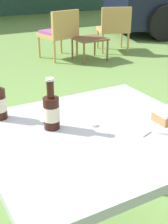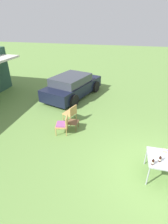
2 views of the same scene
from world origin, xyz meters
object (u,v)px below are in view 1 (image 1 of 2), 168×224
wicker_chair_cushioned (60,32)px  wicker_chair_plain (114,27)px  cake_on_plate (166,119)px  cola_bottle_near (51,111)px  patio_table (95,144)px  garden_side_table (90,40)px

wicker_chair_cushioned → wicker_chair_plain: bearing=166.9°
cake_on_plate → cola_bottle_near: bearing=156.0°
wicker_chair_cushioned → cake_on_plate: bearing=60.2°
wicker_chair_cushioned → patio_table: (-1.52, -3.68, 0.22)m
wicker_chair_plain → cola_bottle_near: 4.48m
wicker_chair_plain → cake_on_plate: size_ratio=3.84×
patio_table → cake_on_plate: cake_on_plate is taller
wicker_chair_plain → cake_on_plate: (-2.25, -3.75, 0.30)m
patio_table → wicker_chair_plain: bearing=54.9°
wicker_chair_plain → cake_on_plate: bearing=78.8°
wicker_chair_plain → garden_side_table: bearing=43.8°
wicker_chair_cushioned → cake_on_plate: size_ratio=3.84×
wicker_chair_cushioned → wicker_chair_plain: size_ratio=1.00×
patio_table → cola_bottle_near: 0.24m
cola_bottle_near → wicker_chair_plain: bearing=52.5°
wicker_chair_cushioned → wicker_chair_plain: 1.05m
wicker_chair_cushioned → cake_on_plate: (-1.20, -3.77, 0.31)m
garden_side_table → patio_table: 3.88m
wicker_chair_plain → cake_on_plate: 4.39m
patio_table → cake_on_plate: size_ratio=4.56×
cake_on_plate → wicker_chair_plain: bearing=59.0°
wicker_chair_cushioned → wicker_chair_plain: same height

